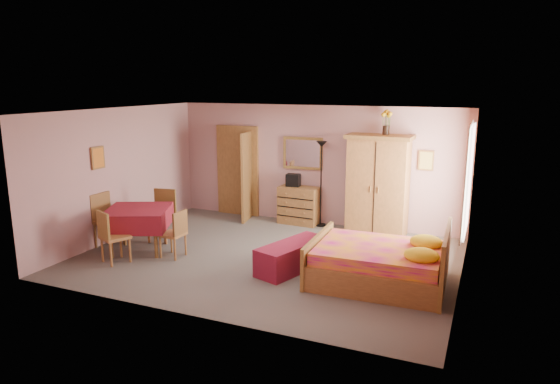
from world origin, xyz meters
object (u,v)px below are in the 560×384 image
at_px(bed, 379,253).
at_px(chair_west, 109,221).
at_px(stereo, 293,180).
at_px(chair_east, 173,234).
at_px(sunflower_vase, 386,122).
at_px(chest_of_drawers, 299,205).
at_px(dining_table, 139,230).
at_px(bench, 293,256).
at_px(wardrobe, 378,185).
at_px(wall_mirror, 303,153).
at_px(floor_lamp, 321,184).
at_px(chair_north, 161,216).
at_px(chair_south, 115,236).

height_order(bed, chair_west, chair_west).
relative_size(stereo, chair_east, 0.34).
bearing_deg(sunflower_vase, chest_of_drawers, 179.90).
relative_size(chest_of_drawers, dining_table, 0.80).
bearing_deg(bench, wardrobe, 71.78).
distance_m(wall_mirror, wardrobe, 1.84).
height_order(wardrobe, dining_table, wardrobe).
bearing_deg(floor_lamp, stereo, -179.48).
xyz_separation_m(chest_of_drawers, chair_west, (-2.74, -2.90, 0.10)).
height_order(dining_table, chair_north, chair_north).
bearing_deg(wardrobe, chair_north, -149.07).
bearing_deg(dining_table, sunflower_vase, 36.18).
height_order(sunflower_vase, bench, sunflower_vase).
xyz_separation_m(wardrobe, bed, (0.59, -2.55, -0.55)).
height_order(wall_mirror, sunflower_vase, sunflower_vase).
distance_m(wall_mirror, chair_north, 3.35).
height_order(chest_of_drawers, chair_south, chair_south).
relative_size(chest_of_drawers, chair_south, 0.94).
bearing_deg(chair_west, stereo, 144.32).
height_order(sunflower_vase, chair_west, sunflower_vase).
bearing_deg(chair_north, chair_west, 37.34).
bearing_deg(chair_north, stereo, -139.08).
bearing_deg(chest_of_drawers, wardrobe, 0.64).
relative_size(wall_mirror, bench, 0.65).
relative_size(wall_mirror, chair_south, 0.96).
relative_size(chair_west, chair_east, 1.19).
height_order(bed, dining_table, bed).
xyz_separation_m(wardrobe, chair_north, (-3.81, -2.14, -0.52)).
bearing_deg(chair_east, chest_of_drawers, -22.18).
xyz_separation_m(bed, chair_east, (-3.65, -0.28, -0.05)).
height_order(bed, chair_east, bed).
distance_m(chair_north, chair_west, 0.97).
bearing_deg(wall_mirror, wardrobe, -12.02).
height_order(chest_of_drawers, bed, bed).
distance_m(sunflower_vase, chair_west, 5.71).
bearing_deg(chair_west, sunflower_vase, 128.15).
xyz_separation_m(chair_north, chair_east, (0.75, -0.69, -0.07)).
distance_m(bench, chair_east, 2.24).
distance_m(sunflower_vase, chair_east, 4.68).
height_order(wall_mirror, bed, wall_mirror).
bearing_deg(chair_north, wardrobe, -159.17).
bearing_deg(wall_mirror, chair_north, -133.33).
bearing_deg(dining_table, bench, 4.52).
bearing_deg(bed, stereo, 131.48).
xyz_separation_m(chest_of_drawers, chair_north, (-2.07, -2.21, 0.09)).
bearing_deg(chest_of_drawers, stereo, 173.96).
bearing_deg(bed, chair_south, -170.11).
distance_m(chest_of_drawers, dining_table, 3.55).
xyz_separation_m(wall_mirror, dining_table, (-2.08, -3.08, -1.15)).
distance_m(bench, dining_table, 3.00).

